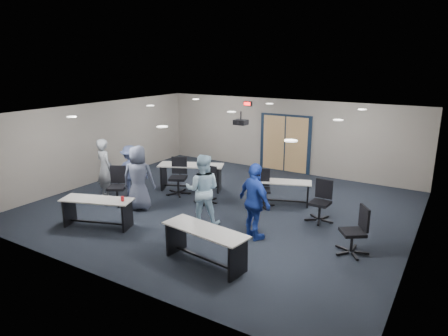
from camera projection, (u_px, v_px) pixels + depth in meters
The scene contains 25 objects.
floor at pixel (222, 207), 11.47m from camera, with size 10.00×10.00×0.00m, color black.
back_wall at pixel (286, 136), 14.82m from camera, with size 10.00×0.04×2.70m, color gray.
front_wall at pixel (95, 212), 7.41m from camera, with size 10.00×0.04×2.70m, color gray.
left_wall at pixel (98, 142), 13.63m from camera, with size 0.04×9.00×2.70m, color gray.
right_wall at pixel (419, 191), 8.60m from camera, with size 0.04×9.00×2.70m, color gray.
ceiling at pixel (222, 113), 10.76m from camera, with size 10.00×9.00×0.04m, color silver.
double_door at pixel (285, 144), 14.87m from camera, with size 2.00×0.07×2.20m.
exit_sign at pixel (247, 104), 15.29m from camera, with size 0.32×0.07×0.18m.
ceiling_projector at pixel (241, 122), 11.09m from camera, with size 0.35×0.32×0.37m.
ceiling_can_lights at pixel (227, 113), 10.97m from camera, with size 6.24×5.74×0.02m, color white, non-canonical shape.
table_front_left at pixel (98, 208), 9.99m from camera, with size 1.88×1.17×0.84m.
table_front_right at pixel (205, 240), 8.14m from camera, with size 1.96×0.87×0.77m.
table_back_left at pixel (191, 173), 12.84m from camera, with size 2.16×1.46×0.84m.
table_back_right at pixel (281, 188), 11.59m from camera, with size 1.78×1.11×0.94m.
chair_back_a at pixel (178, 177), 12.38m from camera, with size 0.72×0.72×1.15m, color black, non-canonical shape.
chair_back_b at pixel (206, 185), 11.68m from camera, with size 0.67×0.67×1.07m, color black, non-canonical shape.
chair_back_c at pixel (262, 189), 11.37m from camera, with size 0.66×0.66×1.06m, color black, non-canonical shape.
chair_back_d at pixel (320, 201), 10.30m from camera, with size 0.68×0.68×1.08m, color black, non-canonical shape.
chair_loose_left at pixel (117, 186), 11.54m from camera, with size 0.69×0.69×1.10m, color black, non-canonical shape.
chair_loose_right at pixel (353, 230), 8.56m from camera, with size 0.68×0.68×1.08m, color black, non-canonical shape.
person_gray at pixel (105, 168), 12.01m from camera, with size 0.67×0.44×1.83m, color gray.
person_plaid at pixel (139, 178), 11.06m from camera, with size 0.89×0.58×1.83m, color #51586F.
person_lightblue at pixel (203, 190), 10.05m from camera, with size 0.89×0.69×1.83m, color #BFE6FD.
person_navy at pixel (255, 202), 9.20m from camera, with size 1.07×0.45×1.83m, color #1B3697.
person_back at pixel (131, 171), 12.26m from camera, with size 1.02×0.58×1.58m, color #45527D.
Camera 1 is at (5.66, -9.17, 4.08)m, focal length 32.00 mm.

